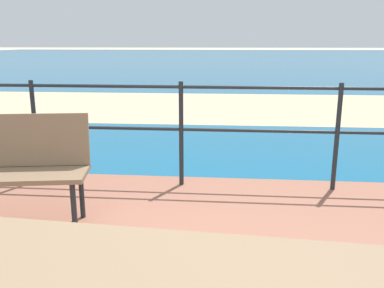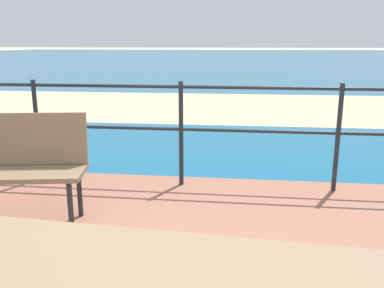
% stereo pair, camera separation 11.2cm
% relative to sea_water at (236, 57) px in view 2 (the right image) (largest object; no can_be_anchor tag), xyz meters
% --- Properties ---
extents(sea_water, '(90.00, 90.00, 0.01)m').
position_rel_sea_water_xyz_m(sea_water, '(0.00, 0.00, 0.00)').
color(sea_water, '#145B84').
rests_on(sea_water, ground).
extents(beach_strip, '(54.04, 5.04, 0.01)m').
position_rel_sea_water_xyz_m(beach_strip, '(0.00, -32.09, 0.00)').
color(beach_strip, tan).
rests_on(beach_strip, ground).
extents(railing_fence, '(5.94, 0.04, 1.03)m').
position_rel_sea_water_xyz_m(railing_fence, '(0.00, -37.64, 0.71)').
color(railing_fence, '#1E2328').
rests_on(railing_fence, patio_paving).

